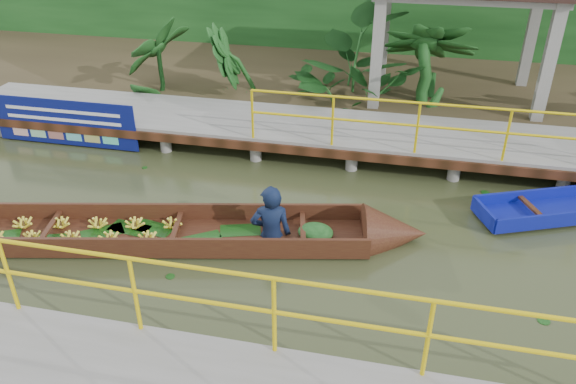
# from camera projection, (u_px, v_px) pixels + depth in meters

# --- Properties ---
(ground) EXTENTS (80.00, 80.00, 0.00)m
(ground) POSITION_uv_depth(u_px,v_px,m) (271.00, 237.00, 9.27)
(ground) COLOR #2F371B
(ground) RESTS_ON ground
(land_strip) EXTENTS (30.00, 8.00, 0.45)m
(land_strip) POSITION_uv_depth(u_px,v_px,m) (336.00, 80.00, 15.51)
(land_strip) COLOR #332A19
(land_strip) RESTS_ON ground
(far_dock) EXTENTS (16.00, 2.06, 1.66)m
(far_dock) POSITION_uv_depth(u_px,v_px,m) (311.00, 129.00, 11.93)
(far_dock) COLOR gray
(far_dock) RESTS_ON ground
(vendor_boat) EXTENTS (10.19, 3.09, 2.28)m
(vendor_boat) POSITION_uv_depth(u_px,v_px,m) (132.00, 227.00, 9.07)
(vendor_boat) COLOR #35150E
(vendor_boat) RESTS_ON ground
(blue_banner) EXTENTS (3.31, 0.04, 1.03)m
(blue_banner) POSITION_uv_depth(u_px,v_px,m) (65.00, 122.00, 12.06)
(blue_banner) COLOR navy
(blue_banner) RESTS_ON ground
(tropical_plants) EXTENTS (14.63, 1.63, 2.04)m
(tropical_plants) POSITION_uv_depth(u_px,v_px,m) (420.00, 64.00, 12.62)
(tropical_plants) COLOR #133C13
(tropical_plants) RESTS_ON ground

